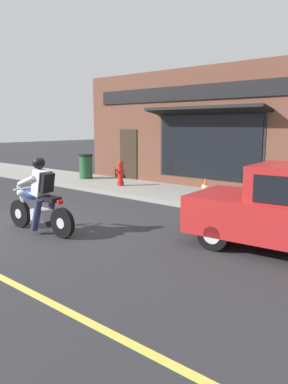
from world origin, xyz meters
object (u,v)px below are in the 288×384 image
object	(u,v)px
fire_hydrant	(120,174)
trash_bin	(86,166)
traffic_cone	(205,188)
motorcycle_with_rider	(40,201)

from	to	relation	value
fire_hydrant	trash_bin	bearing A→B (deg)	79.83
fire_hydrant	trash_bin	xyz separation A→B (m)	(0.42, 2.36, 0.06)
traffic_cone	motorcycle_with_rider	bearing A→B (deg)	169.12
motorcycle_with_rider	fire_hydrant	world-z (taller)	motorcycle_with_rider
traffic_cone	trash_bin	bearing A→B (deg)	85.84
motorcycle_with_rider	fire_hydrant	xyz separation A→B (m)	(5.01, 2.54, -0.11)
motorcycle_with_rider	traffic_cone	bearing A→B (deg)	-10.88
motorcycle_with_rider	traffic_cone	size ratio (longest dim) A/B	3.37
traffic_cone	trash_bin	size ratio (longest dim) A/B	0.61
motorcycle_with_rider	traffic_cone	world-z (taller)	motorcycle_with_rider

